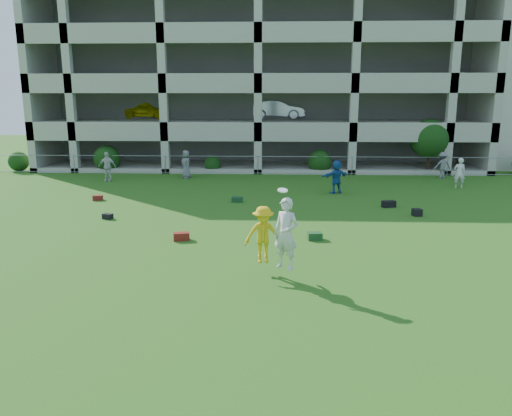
{
  "coord_description": "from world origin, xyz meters",
  "views": [
    {
      "loc": [
        1.27,
        -12.76,
        4.98
      ],
      "look_at": [
        0.58,
        3.0,
        1.4
      ],
      "focal_mm": 35.0,
      "sensor_mm": 36.0,
      "label": 1
    }
  ],
  "objects_px": {
    "bystander_c": "(186,164)",
    "frisbee_contest": "(272,234)",
    "parking_garage": "(262,82)",
    "bystander_d": "(336,177)",
    "bystander_e": "(459,173)",
    "bystander_f": "(442,165)",
    "crate_d": "(417,212)",
    "bystander_b": "(107,167)"
  },
  "relations": [
    {
      "from": "bystander_f",
      "to": "frisbee_contest",
      "type": "distance_m",
      "value": 20.12
    },
    {
      "from": "crate_d",
      "to": "parking_garage",
      "type": "xyz_separation_m",
      "value": [
        -7.18,
        19.74,
        5.86
      ]
    },
    {
      "from": "bystander_c",
      "to": "parking_garage",
      "type": "bearing_deg",
      "value": 122.87
    },
    {
      "from": "crate_d",
      "to": "bystander_d",
      "type": "bearing_deg",
      "value": 120.59
    },
    {
      "from": "bystander_f",
      "to": "frisbee_contest",
      "type": "bearing_deg",
      "value": 54.41
    },
    {
      "from": "bystander_d",
      "to": "bystander_e",
      "type": "bearing_deg",
      "value": 164.3
    },
    {
      "from": "bystander_d",
      "to": "bystander_e",
      "type": "xyz_separation_m",
      "value": [
        6.89,
        1.81,
        -0.03
      ]
    },
    {
      "from": "bystander_c",
      "to": "bystander_b",
      "type": "bearing_deg",
      "value": -108.02
    },
    {
      "from": "bystander_b",
      "to": "bystander_d",
      "type": "bearing_deg",
      "value": -13.69
    },
    {
      "from": "crate_d",
      "to": "bystander_f",
      "type": "bearing_deg",
      "value": 67.29
    },
    {
      "from": "bystander_e",
      "to": "parking_garage",
      "type": "height_order",
      "value": "parking_garage"
    },
    {
      "from": "bystander_b",
      "to": "frisbee_contest",
      "type": "xyz_separation_m",
      "value": [
        9.89,
        -15.51,
        0.37
      ]
    },
    {
      "from": "bystander_b",
      "to": "bystander_f",
      "type": "distance_m",
      "value": 20.14
    },
    {
      "from": "bystander_d",
      "to": "frisbee_contest",
      "type": "distance_m",
      "value": 12.75
    },
    {
      "from": "bystander_d",
      "to": "bystander_f",
      "type": "relative_size",
      "value": 1.07
    },
    {
      "from": "bystander_b",
      "to": "bystander_c",
      "type": "xyz_separation_m",
      "value": [
        4.45,
        1.33,
        -0.02
      ]
    },
    {
      "from": "bystander_b",
      "to": "crate_d",
      "type": "relative_size",
      "value": 4.98
    },
    {
      "from": "bystander_e",
      "to": "frisbee_contest",
      "type": "distance_m",
      "value": 17.38
    },
    {
      "from": "bystander_b",
      "to": "crate_d",
      "type": "height_order",
      "value": "bystander_b"
    },
    {
      "from": "bystander_c",
      "to": "crate_d",
      "type": "xyz_separation_m",
      "value": [
        11.48,
        -9.34,
        -0.7
      ]
    },
    {
      "from": "bystander_e",
      "to": "parking_garage",
      "type": "bearing_deg",
      "value": -39.83
    },
    {
      "from": "bystander_b",
      "to": "bystander_f",
      "type": "xyz_separation_m",
      "value": [
        20.06,
        1.85,
        -0.06
      ]
    },
    {
      "from": "bystander_b",
      "to": "bystander_f",
      "type": "bearing_deg",
      "value": 5.19
    },
    {
      "from": "parking_garage",
      "to": "bystander_e",
      "type": "bearing_deg",
      "value": -49.41
    },
    {
      "from": "bystander_d",
      "to": "parking_garage",
      "type": "xyz_separation_m",
      "value": [
        -4.32,
        14.89,
        5.15
      ]
    },
    {
      "from": "frisbee_contest",
      "to": "bystander_b",
      "type": "bearing_deg",
      "value": 122.53
    },
    {
      "from": "bystander_c",
      "to": "bystander_f",
      "type": "xyz_separation_m",
      "value": [
        15.61,
        0.52,
        -0.04
      ]
    },
    {
      "from": "bystander_f",
      "to": "crate_d",
      "type": "xyz_separation_m",
      "value": [
        -4.13,
        -9.86,
        -0.66
      ]
    },
    {
      "from": "bystander_b",
      "to": "parking_garage",
      "type": "relative_size",
      "value": 0.06
    },
    {
      "from": "crate_d",
      "to": "parking_garage",
      "type": "relative_size",
      "value": 0.01
    },
    {
      "from": "bystander_c",
      "to": "bystander_d",
      "type": "bearing_deg",
      "value": 27.83
    },
    {
      "from": "bystander_d",
      "to": "parking_garage",
      "type": "bearing_deg",
      "value": -104.29
    },
    {
      "from": "bystander_f",
      "to": "crate_d",
      "type": "height_order",
      "value": "bystander_f"
    },
    {
      "from": "bystander_b",
      "to": "frisbee_contest",
      "type": "relative_size",
      "value": 0.78
    },
    {
      "from": "bystander_e",
      "to": "crate_d",
      "type": "height_order",
      "value": "bystander_e"
    },
    {
      "from": "parking_garage",
      "to": "bystander_d",
      "type": "bearing_deg",
      "value": -73.84
    },
    {
      "from": "frisbee_contest",
      "to": "parking_garage",
      "type": "bearing_deg",
      "value": 92.39
    },
    {
      "from": "bystander_d",
      "to": "frisbee_contest",
      "type": "relative_size",
      "value": 0.78
    },
    {
      "from": "bystander_c",
      "to": "frisbee_contest",
      "type": "height_order",
      "value": "frisbee_contest"
    },
    {
      "from": "bystander_b",
      "to": "bystander_e",
      "type": "height_order",
      "value": "bystander_b"
    },
    {
      "from": "bystander_c",
      "to": "parking_garage",
      "type": "relative_size",
      "value": 0.06
    },
    {
      "from": "bystander_d",
      "to": "crate_d",
      "type": "xyz_separation_m",
      "value": [
        2.86,
        -4.84,
        -0.71
      ]
    }
  ]
}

